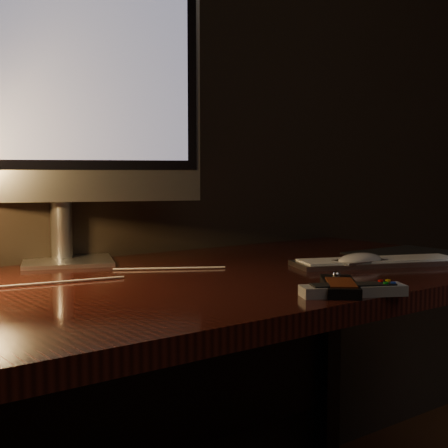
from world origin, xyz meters
TOP-DOWN VIEW (x-y plane):
  - desk at (0.00, 1.93)m, footprint 1.60×0.75m
  - monitor at (-0.13, 2.18)m, footprint 0.60×0.27m
  - keyboard at (0.44, 1.73)m, footprint 0.42×0.26m
  - mousepad at (0.65, 1.80)m, footprint 0.29×0.23m
  - mouse at (0.38, 1.73)m, footprint 0.12×0.08m
  - media_remote at (0.12, 1.56)m, footprint 0.15×0.16m
  - tv_remote at (0.11, 1.52)m, footprint 0.19×0.13m
  - cable at (-0.12, 1.94)m, footprint 0.48×0.20m

SIDE VIEW (x-z plane):
  - desk at x=0.00m, z-range 0.25..1.00m
  - mousepad at x=0.65m, z-range 0.75..0.75m
  - cable at x=-0.12m, z-range 0.75..0.75m
  - keyboard at x=0.44m, z-range 0.75..0.77m
  - tv_remote at x=0.11m, z-range 0.75..0.77m
  - media_remote at x=0.12m, z-range 0.75..0.78m
  - mouse at x=0.38m, z-range 0.75..0.77m
  - monitor at x=-0.13m, z-range 0.81..1.47m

